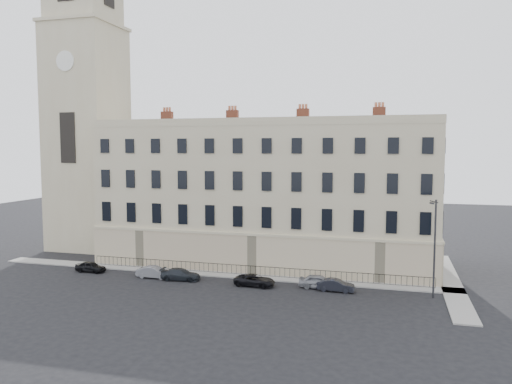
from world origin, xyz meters
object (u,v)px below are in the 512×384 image
car_a (91,267)px  car_f (336,285)px  car_d (255,280)px  streetlamp (434,244)px  car_c (181,274)px  car_b (154,272)px  car_e (319,282)px

car_a → car_f: 25.24m
car_d → streetlamp: (15.68, 0.32, 4.15)m
car_a → streetlamp: 33.70m
car_c → streetlamp: 23.52m
car_a → car_b: 7.45m
car_e → car_f: bearing=-108.0°
car_a → car_c: car_c is taller
car_b → car_c: bearing=-91.3°
car_a → streetlamp: streetlamp is taller
car_c → streetlamp: (23.16, 0.25, 4.12)m
car_e → streetlamp: size_ratio=0.43×
car_b → car_c: 2.85m
car_a → car_e: car_e is taller
car_b → car_d: 10.33m
car_b → car_e: size_ratio=0.96×
car_c → car_d: bearing=-95.6°
car_b → streetlamp: bearing=-89.7°
car_b → car_d: bearing=-90.8°
car_c → car_e: 13.37m
car_d → car_c: bearing=92.5°
car_d → streetlamp: streetlamp is taller
car_a → car_d: size_ratio=0.84×
car_d → car_f: size_ratio=1.15×
car_e → car_b: bearing=93.3°
car_a → streetlamp: size_ratio=0.38×
car_d → car_b: bearing=92.3°
car_f → car_b: bearing=91.7°
car_d → streetlamp: bearing=-85.8°
car_c → car_e: size_ratio=1.06×
car_f → car_e: bearing=72.4°
car_c → car_d: car_c is taller
car_f → streetlamp: (8.21, 0.08, 4.14)m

